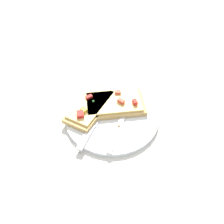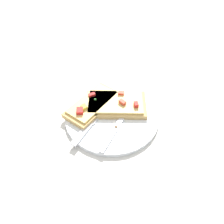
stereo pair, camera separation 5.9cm
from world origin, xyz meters
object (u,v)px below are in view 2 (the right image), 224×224
at_px(knife, 92,121).
at_px(pizza_slice_main, 116,104).
at_px(plate, 112,116).
at_px(pizza_slice_corner, 92,104).
at_px(fork, 121,120).

distance_m(knife, pizza_slice_main, 0.09).
relative_size(plate, pizza_slice_corner, 1.42).
relative_size(fork, pizza_slice_corner, 1.06).
distance_m(fork, pizza_slice_main, 0.06).
height_order(plate, knife, knife).
xyz_separation_m(plate, pizza_slice_corner, (-0.06, -0.02, 0.02)).
height_order(plate, fork, fork).
distance_m(fork, pizza_slice_corner, 0.10).
height_order(pizza_slice_main, pizza_slice_corner, pizza_slice_main).
height_order(plate, pizza_slice_main, pizza_slice_main).
bearing_deg(fork, plate, 73.57).
distance_m(pizza_slice_main, pizza_slice_corner, 0.07).
xyz_separation_m(fork, pizza_slice_main, (-0.05, 0.02, 0.01)).
relative_size(fork, pizza_slice_main, 0.99).
bearing_deg(pizza_slice_main, knife, -136.35).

